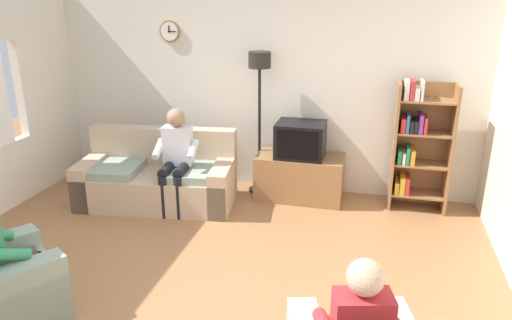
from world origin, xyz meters
The scene contains 9 objects.
ground_plane centered at (0.00, 0.00, 0.00)m, with size 12.00×12.00×0.00m, color #9E6B42.
back_wall_assembly centered at (0.00, 2.66, 1.35)m, with size 6.20×0.17×2.70m.
couch centered at (-1.11, 1.68, 0.31)m, with size 2.00×1.12×0.90m.
tv_stand centered at (0.60, 2.25, 0.29)m, with size 1.10×0.56×0.58m.
tv centered at (0.60, 2.23, 0.80)m, with size 0.60×0.49×0.44m.
bookshelf centered at (2.00, 2.32, 0.83)m, with size 0.68×0.36×1.59m.
floor_lamp centered at (0.04, 2.35, 1.45)m, with size 0.28×0.28×1.85m.
person_on_couch centered at (-0.80, 1.57, 0.70)m, with size 0.55×0.57×1.24m.
person_in_left_armchair centered at (-1.34, -0.72, 0.60)m, with size 0.61×0.64×1.12m.
Camera 1 is at (1.49, -3.53, 2.54)m, focal length 34.00 mm.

